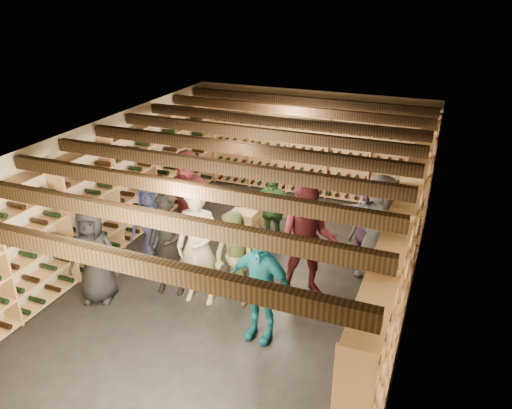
{
  "coord_description": "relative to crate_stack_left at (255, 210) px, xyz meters",
  "views": [
    {
      "loc": [
        2.97,
        -6.71,
        4.62
      ],
      "look_at": [
        0.17,
        0.2,
        1.26
      ],
      "focal_mm": 35.0,
      "sensor_mm": 36.0,
      "label": 1
    }
  ],
  "objects": [
    {
      "name": "person_4",
      "position": [
        1.44,
        -3.39,
        0.58
      ],
      "size": [
        1.02,
        0.53,
        1.67
      ],
      "primitive_type": "imported",
      "rotation": [
        0.0,
        0.0,
        -0.12
      ],
      "color": "#0E5870",
      "rests_on": "ground"
    },
    {
      "name": "person_2",
      "position": [
        0.78,
        -2.75,
        0.51
      ],
      "size": [
        0.89,
        0.79,
        1.53
      ],
      "primitive_type": "imported",
      "rotation": [
        0.0,
        0.0,
        -0.33
      ],
      "color": "#5A633A",
      "rests_on": "ground"
    },
    {
      "name": "crate_stack_left",
      "position": [
        0.0,
        0.0,
        0.0
      ],
      "size": [
        0.52,
        0.36,
        0.51
      ],
      "rotation": [
        0.0,
        0.0,
        0.06
      ],
      "color": "#A68658",
      "rests_on": "ground"
    },
    {
      "name": "ceiling",
      "position": [
        0.56,
        -1.97,
        2.15
      ],
      "size": [
        5.5,
        8.0,
        0.01
      ],
      "primitive_type": "cube",
      "color": "beige",
      "rests_on": "walls"
    },
    {
      "name": "person_10",
      "position": [
        0.68,
        -0.87,
        0.49
      ],
      "size": [
        0.9,
        0.42,
        1.49
      ],
      "primitive_type": "imported",
      "rotation": [
        0.0,
        0.0,
        -0.07
      ],
      "color": "#254C27",
      "rests_on": "ground"
    },
    {
      "name": "person_5",
      "position": [
        -0.95,
        -1.08,
        0.63
      ],
      "size": [
        1.65,
        0.54,
        1.78
      ],
      "primitive_type": "imported",
      "rotation": [
        0.0,
        0.0,
        0.01
      ],
      "color": "maroon",
      "rests_on": "ground"
    },
    {
      "name": "person_0",
      "position": [
        -1.25,
        -3.49,
        0.53
      ],
      "size": [
        0.9,
        0.74,
        1.57
      ],
      "primitive_type": "imported",
      "rotation": [
        0.0,
        0.0,
        0.37
      ],
      "color": "black",
      "rests_on": "ground"
    },
    {
      "name": "person_7",
      "position": [
        0.26,
        -2.92,
        0.7
      ],
      "size": [
        0.76,
        0.56,
        1.9
      ],
      "primitive_type": "imported",
      "rotation": [
        0.0,
        0.0,
        0.16
      ],
      "color": "gray",
      "rests_on": "ground"
    },
    {
      "name": "person_12",
      "position": [
        2.64,
        -1.18,
        0.66
      ],
      "size": [
        1.04,
        0.84,
        1.83
      ],
      "primitive_type": "imported",
      "rotation": [
        0.0,
        0.0,
        -0.33
      ],
      "color": "#383A3E",
      "rests_on": "ground"
    },
    {
      "name": "person_1",
      "position": [
        -0.29,
        -2.88,
        0.62
      ],
      "size": [
        0.72,
        0.57,
        1.74
      ],
      "primitive_type": "imported",
      "rotation": [
        0.0,
        0.0,
        0.26
      ],
      "color": "black",
      "rests_on": "ground"
    },
    {
      "name": "wine_rack_back",
      "position": [
        0.56,
        1.86,
        0.82
      ],
      "size": [
        4.7,
        0.3,
        2.15
      ],
      "color": "tan",
      "rests_on": "ground"
    },
    {
      "name": "wine_rack_left",
      "position": [
        -2.01,
        -1.97,
        0.82
      ],
      "size": [
        0.32,
        7.5,
        2.15
      ],
      "color": "tan",
      "rests_on": "ground"
    },
    {
      "name": "wine_rack_right",
      "position": [
        3.13,
        -1.97,
        0.82
      ],
      "size": [
        0.32,
        7.5,
        2.15
      ],
      "color": "tan",
      "rests_on": "ground"
    },
    {
      "name": "crate_stack_right",
      "position": [
        0.0,
        -0.67,
        0.0
      ],
      "size": [
        0.52,
        0.36,
        0.51
      ],
      "rotation": [
        0.0,
        0.0,
        -0.06
      ],
      "color": "#A68658",
      "rests_on": "ground"
    },
    {
      "name": "walls",
      "position": [
        0.56,
        -1.97,
        0.95
      ],
      "size": [
        5.52,
        8.02,
        2.4
      ],
      "color": "#C0B195",
      "rests_on": "ground"
    },
    {
      "name": "crate_loose",
      "position": [
        0.78,
        0.47,
        -0.17
      ],
      "size": [
        0.59,
        0.5,
        0.17
      ],
      "primitive_type": "cube",
      "rotation": [
        0.0,
        0.0,
        -0.42
      ],
      "color": "#A68658",
      "rests_on": "ground"
    },
    {
      "name": "ceiling_joists",
      "position": [
        0.56,
        -1.97,
        2.01
      ],
      "size": [
        5.4,
        7.12,
        0.18
      ],
      "color": "black",
      "rests_on": "ground"
    },
    {
      "name": "ground",
      "position": [
        0.56,
        -1.97,
        -0.26
      ],
      "size": [
        8.0,
        8.0,
        0.0
      ],
      "primitive_type": "plane",
      "color": "black",
      "rests_on": "ground"
    },
    {
      "name": "person_6",
      "position": [
        -0.9,
        -2.37,
        0.57
      ],
      "size": [
        0.89,
        0.66,
        1.65
      ],
      "primitive_type": "imported",
      "rotation": [
        0.0,
        0.0,
        0.18
      ],
      "color": "#21264C",
      "rests_on": "ground"
    },
    {
      "name": "person_11",
      "position": [
        2.39,
        -0.69,
        0.5
      ],
      "size": [
        1.45,
        0.99,
        1.5
      ],
      "primitive_type": "imported",
      "rotation": [
        0.0,
        0.0,
        -0.44
      ],
      "color": "slate",
      "rests_on": "ground"
    },
    {
      "name": "person_8",
      "position": [
        1.73,
        -2.11,
        0.7
      ],
      "size": [
        1.01,
        0.83,
        1.91
      ],
      "primitive_type": "imported",
      "rotation": [
        0.0,
        0.0,
        0.13
      ],
      "color": "#42131B",
      "rests_on": "ground"
    }
  ]
}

